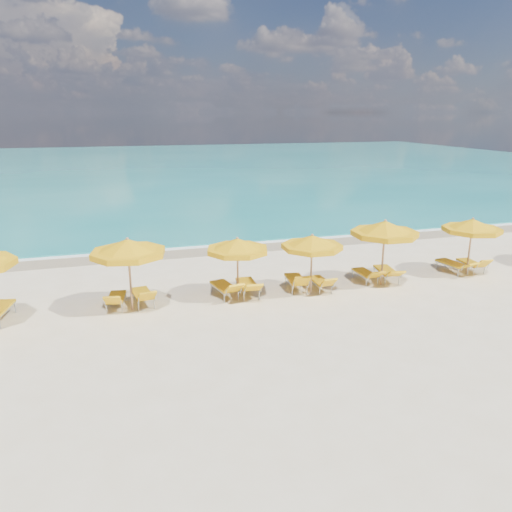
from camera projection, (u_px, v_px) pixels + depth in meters
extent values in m
plane|color=beige|center=(268.00, 298.00, 18.22)|extent=(120.00, 120.00, 0.00)
cube|color=#167D7A|center=(152.00, 167.00, 62.49)|extent=(120.00, 80.00, 0.30)
cube|color=tan|center=(223.00, 248.00, 25.05)|extent=(120.00, 2.60, 0.01)
cube|color=white|center=(220.00, 244.00, 25.78)|extent=(120.00, 1.20, 0.03)
cube|color=white|center=(100.00, 217.00, 32.28)|extent=(14.00, 0.36, 0.05)
cube|color=white|center=(272.00, 192.00, 42.51)|extent=(18.00, 0.30, 0.05)
cylinder|color=tan|center=(130.00, 276.00, 16.85)|extent=(0.08, 0.08, 2.46)
cone|color=#F1AF0C|center=(128.00, 246.00, 16.56)|extent=(2.98, 2.98, 0.49)
cylinder|color=#F1AF0C|center=(128.00, 253.00, 16.63)|extent=(3.00, 3.00, 0.20)
sphere|color=tan|center=(127.00, 239.00, 16.49)|extent=(0.11, 0.11, 0.11)
cylinder|color=tan|center=(238.00, 269.00, 18.00)|extent=(0.07, 0.07, 2.20)
cone|color=#F1AF0C|center=(237.00, 244.00, 17.75)|extent=(2.53, 2.53, 0.44)
cylinder|color=#F1AF0C|center=(237.00, 250.00, 17.81)|extent=(2.55, 2.55, 0.18)
sphere|color=tan|center=(237.00, 238.00, 17.69)|extent=(0.10, 0.10, 0.10)
cylinder|color=tan|center=(311.00, 265.00, 18.44)|extent=(0.07, 0.07, 2.20)
cone|color=#F1AF0C|center=(312.00, 241.00, 18.19)|extent=(2.98, 2.98, 0.44)
cylinder|color=#F1AF0C|center=(312.00, 247.00, 18.24)|extent=(3.00, 3.00, 0.18)
sphere|color=tan|center=(312.00, 235.00, 18.12)|extent=(0.10, 0.10, 0.10)
cylinder|color=tan|center=(383.00, 254.00, 19.36)|extent=(0.08, 0.08, 2.52)
cone|color=#F1AF0C|center=(385.00, 227.00, 19.07)|extent=(3.30, 3.30, 0.50)
cylinder|color=#F1AF0C|center=(385.00, 234.00, 19.14)|extent=(3.33, 3.33, 0.20)
sphere|color=tan|center=(385.00, 221.00, 19.00)|extent=(0.11, 0.11, 0.11)
cylinder|color=tan|center=(470.00, 247.00, 20.71)|extent=(0.07, 0.07, 2.31)
cone|color=#F1AF0C|center=(472.00, 224.00, 20.44)|extent=(2.66, 2.66, 0.46)
cylinder|color=#F1AF0C|center=(472.00, 230.00, 20.50)|extent=(2.69, 2.69, 0.18)
sphere|color=tan|center=(473.00, 219.00, 20.37)|extent=(0.10, 0.10, 0.10)
cube|color=#F1B40E|center=(116.00, 297.00, 17.36)|extent=(0.73, 1.29, 0.08)
cube|color=#F1B40E|center=(113.00, 300.00, 16.53)|extent=(0.61, 0.55, 0.44)
cube|color=#F1B40E|center=(142.00, 293.00, 17.65)|extent=(0.76, 1.38, 0.08)
cube|color=#F1B40E|center=(147.00, 296.00, 16.81)|extent=(0.65, 0.59, 0.46)
cube|color=#F1B40E|center=(224.00, 286.00, 18.38)|extent=(0.84, 1.43, 0.08)
cube|color=#F1B40E|center=(234.00, 288.00, 17.54)|extent=(0.69, 0.65, 0.45)
cube|color=#F1B40E|center=(247.00, 284.00, 18.58)|extent=(0.67, 1.40, 0.08)
cube|color=#F1B40E|center=(253.00, 288.00, 17.63)|extent=(0.64, 0.61, 0.43)
cube|color=#F1B40E|center=(296.00, 279.00, 19.12)|extent=(0.76, 1.41, 0.08)
cube|color=#F1B40E|center=(302.00, 281.00, 18.21)|extent=(0.66, 0.58, 0.50)
cube|color=#F1B40E|center=(320.00, 281.00, 19.11)|extent=(0.53, 1.18, 0.07)
cube|color=#F1B40E|center=(328.00, 282.00, 18.33)|extent=(0.53, 0.46, 0.42)
cube|color=#F1B40E|center=(365.00, 273.00, 20.03)|extent=(0.57, 1.23, 0.07)
cube|color=#F1B40E|center=(376.00, 275.00, 19.22)|extent=(0.55, 0.52, 0.40)
cube|color=#F1B40E|center=(386.00, 270.00, 20.19)|extent=(0.81, 1.43, 0.08)
cube|color=#F1B40E|center=(395.00, 274.00, 19.24)|extent=(0.69, 0.68, 0.39)
cube|color=#F1B40E|center=(451.00, 263.00, 21.17)|extent=(0.78, 1.40, 0.08)
cube|color=#F1B40E|center=(469.00, 266.00, 20.32)|extent=(0.67, 0.67, 0.36)
cube|color=#F1B40E|center=(470.00, 263.00, 21.36)|extent=(0.61, 1.25, 0.08)
cube|color=#F1B40E|center=(483.00, 264.00, 20.54)|extent=(0.57, 0.50, 0.44)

